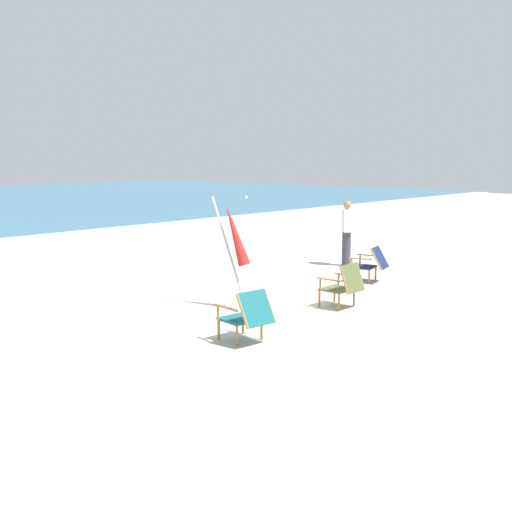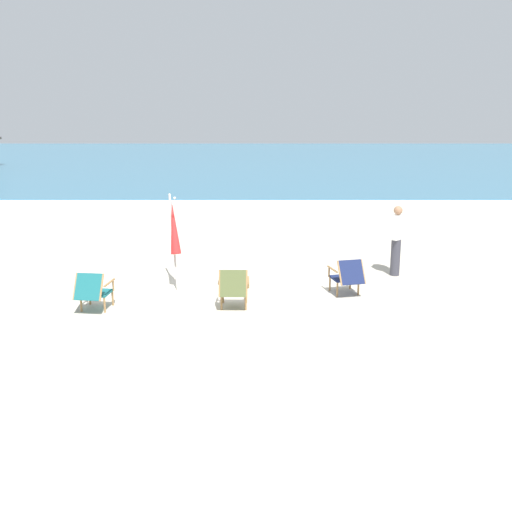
# 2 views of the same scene
# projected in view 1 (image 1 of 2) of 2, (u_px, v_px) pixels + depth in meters

# --- Properties ---
(ground_plane) EXTENTS (80.00, 80.00, 0.00)m
(ground_plane) POSITION_uv_depth(u_px,v_px,m) (264.00, 299.00, 11.41)
(ground_plane) COLOR beige
(beach_chair_far_center) EXTENTS (0.74, 0.87, 0.78)m
(beach_chair_far_center) POSITION_uv_depth(u_px,v_px,m) (371.00, 263.00, 12.99)
(beach_chair_far_center) COLOR #19234C
(beach_chair_far_center) RESTS_ON ground
(beach_chair_mid_center) EXTENTS (0.60, 0.68, 0.82)m
(beach_chair_mid_center) POSITION_uv_depth(u_px,v_px,m) (344.00, 284.00, 10.71)
(beach_chair_mid_center) COLOR #515B33
(beach_chair_mid_center) RESTS_ON ground
(beach_chair_front_right) EXTENTS (0.66, 0.82, 0.79)m
(beach_chair_front_right) POSITION_uv_depth(u_px,v_px,m) (247.00, 314.00, 8.66)
(beach_chair_front_right) COLOR #196066
(beach_chair_front_right) RESTS_ON ground
(umbrella_furled_red) EXTENTS (0.38, 0.77, 2.02)m
(umbrella_furled_red) POSITION_uv_depth(u_px,v_px,m) (235.00, 235.00, 10.56)
(umbrella_furled_red) COLOR #B7B2A8
(umbrella_furled_red) RESTS_ON ground
(person_near_chairs) EXTENTS (0.38, 0.38, 1.63)m
(person_near_chairs) POSITION_uv_depth(u_px,v_px,m) (347.00, 233.00, 14.92)
(person_near_chairs) COLOR #383842
(person_near_chairs) RESTS_ON ground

